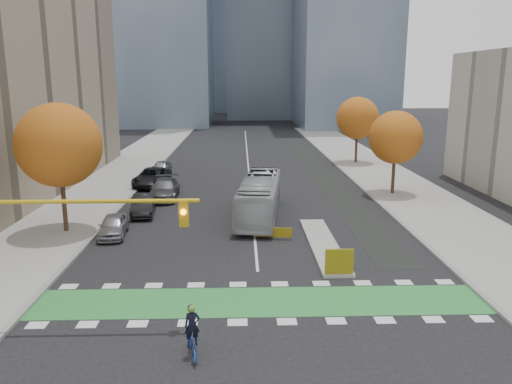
{
  "coord_description": "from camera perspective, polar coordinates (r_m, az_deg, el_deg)",
  "views": [
    {
      "loc": [
        -0.81,
        -18.85,
        9.58
      ],
      "look_at": [
        0.07,
        10.16,
        3.0
      ],
      "focal_mm": 35.0,
      "sensor_mm": 36.0,
      "label": 1
    }
  ],
  "objects": [
    {
      "name": "parked_car_c",
      "position": [
        41.53,
        -10.43,
        0.34
      ],
      "size": [
        2.37,
        5.48,
        1.57
      ],
      "primitive_type": "imported",
      "rotation": [
        0.0,
        0.0,
        0.03
      ],
      "color": "#4A4A4F",
      "rests_on": "ground"
    },
    {
      "name": "sidewalk_east",
      "position": [
        42.48,
        18.0,
        -0.79
      ],
      "size": [
        7.0,
        120.0,
        0.15
      ],
      "primitive_type": "cube",
      "color": "gray",
      "rests_on": "ground"
    },
    {
      "name": "tree_east_far",
      "position": [
        58.55,
        11.52,
        8.27
      ],
      "size": [
        4.8,
        4.8,
        7.65
      ],
      "color": "#332114",
      "rests_on": "ground"
    },
    {
      "name": "curb_east",
      "position": [
        41.44,
        13.43,
        -0.84
      ],
      "size": [
        0.3,
        120.0,
        0.16
      ],
      "primitive_type": "cube",
      "color": "gray",
      "rests_on": "ground"
    },
    {
      "name": "parked_car_e",
      "position": [
        52.05,
        -10.78,
        2.74
      ],
      "size": [
        1.97,
        4.27,
        1.42
      ],
      "primitive_type": "imported",
      "rotation": [
        0.0,
        0.0,
        -0.07
      ],
      "color": "gray",
      "rests_on": "ground"
    },
    {
      "name": "tree_east_near",
      "position": [
        43.08,
        15.66,
        6.02
      ],
      "size": [
        4.4,
        4.4,
        7.08
      ],
      "color": "#332114",
      "rests_on": "ground"
    },
    {
      "name": "sidewalk_west",
      "position": [
        41.96,
        -19.29,
        -1.05
      ],
      "size": [
        7.0,
        120.0,
        0.15
      ],
      "primitive_type": "cube",
      "color": "gray",
      "rests_on": "ground"
    },
    {
      "name": "hazard_board",
      "position": [
        25.14,
        9.5,
        -7.86
      ],
      "size": [
        1.4,
        0.12,
        1.3
      ],
      "primitive_type": "cube",
      "color": "yellow",
      "rests_on": "median_island"
    },
    {
      "name": "parked_car_a",
      "position": [
        32.4,
        -16.01,
        -3.7
      ],
      "size": [
        1.92,
        4.06,
        1.34
      ],
      "primitive_type": "imported",
      "rotation": [
        0.0,
        0.0,
        0.09
      ],
      "color": "#98989D",
      "rests_on": "ground"
    },
    {
      "name": "bus",
      "position": [
        35.08,
        0.42,
        -0.62
      ],
      "size": [
        3.69,
        10.68,
        2.91
      ],
      "primitive_type": "imported",
      "rotation": [
        0.0,
        0.0,
        -0.12
      ],
      "color": "#A3A9AB",
      "rests_on": "ground"
    },
    {
      "name": "ground",
      "position": [
        21.17,
        0.67,
        -14.14
      ],
      "size": [
        300.0,
        300.0,
        0.0
      ],
      "primitive_type": "plane",
      "color": "black",
      "rests_on": "ground"
    },
    {
      "name": "parked_car_b",
      "position": [
        36.89,
        -12.74,
        -1.46
      ],
      "size": [
        1.94,
        4.46,
        1.43
      ],
      "primitive_type": "imported",
      "rotation": [
        0.0,
        0.0,
        0.1
      ],
      "color": "black",
      "rests_on": "ground"
    },
    {
      "name": "cyclist",
      "position": [
        18.42,
        -7.26,
        -16.36
      ],
      "size": [
        0.94,
        1.76,
        1.93
      ],
      "rotation": [
        0.0,
        0.0,
        0.22
      ],
      "color": "navy",
      "rests_on": "ground"
    },
    {
      "name": "bike_crossing",
      "position": [
        22.51,
        0.5,
        -12.4
      ],
      "size": [
        20.0,
        3.0,
        0.01
      ],
      "primitive_type": "cube",
      "color": "#2B8537",
      "rests_on": "ground"
    },
    {
      "name": "tree_west",
      "position": [
        33.06,
        -21.59,
        4.99
      ],
      "size": [
        5.2,
        5.2,
        8.22
      ],
      "color": "#332114",
      "rests_on": "ground"
    },
    {
      "name": "curb_west",
      "position": [
        41.04,
        -14.63,
        -1.04
      ],
      "size": [
        0.3,
        120.0,
        0.16
      ],
      "primitive_type": "cube",
      "color": "gray",
      "rests_on": "ground"
    },
    {
      "name": "median_island",
      "position": [
        29.82,
        7.68,
        -5.92
      ],
      "size": [
        1.6,
        10.0,
        0.16
      ],
      "primitive_type": "cube",
      "color": "gray",
      "rests_on": "ground"
    },
    {
      "name": "parked_car_d",
      "position": [
        46.67,
        -11.82,
        1.67
      ],
      "size": [
        3.06,
        5.96,
        1.61
      ],
      "primitive_type": "imported",
      "rotation": [
        0.0,
        0.0,
        -0.07
      ],
      "color": "black",
      "rests_on": "ground"
    },
    {
      "name": "traffic_signal_west",
      "position": [
        20.44,
        -22.1,
        -3.94
      ],
      "size": [
        8.53,
        0.56,
        5.2
      ],
      "color": "#BF9914",
      "rests_on": "ground"
    },
    {
      "name": "centre_line",
      "position": [
        59.63,
        -0.94,
        3.54
      ],
      "size": [
        0.15,
        70.0,
        0.01
      ],
      "primitive_type": "cube",
      "color": "silver",
      "rests_on": "ground"
    },
    {
      "name": "bike_lane_paint",
      "position": [
        50.47,
        7.77,
        1.72
      ],
      "size": [
        2.5,
        50.0,
        0.01
      ],
      "primitive_type": "cube",
      "color": "black",
      "rests_on": "ground"
    }
  ]
}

